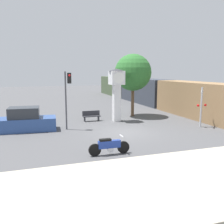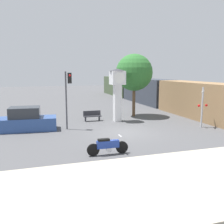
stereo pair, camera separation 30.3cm
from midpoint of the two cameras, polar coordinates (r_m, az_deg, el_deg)
name	(u,v)px [view 2 (the right image)]	position (r m, az deg, el deg)	size (l,w,h in m)	color
ground_plane	(125,132)	(18.49, 3.55, -4.67)	(120.00, 120.00, 0.00)	#4C4C4F
sidewalk_strip	(195,177)	(11.46, 19.14, -13.88)	(36.00, 6.00, 0.10)	#B2A893
motorcycle	(108,146)	(13.55, -0.35, -7.76)	(2.29, 0.49, 1.01)	black
clock_tower	(117,86)	(22.20, 1.63, 5.85)	(1.43, 1.43, 4.68)	white
freight_train	(147,91)	(35.89, 8.18, 4.82)	(2.80, 35.18, 3.40)	olive
traffic_light	(68,90)	(19.29, -9.62, 4.98)	(0.50, 0.35, 4.44)	#47474C
railroad_crossing_signal	(202,105)	(21.16, 20.33, 1.42)	(0.90, 0.82, 3.21)	#B7B7BC
street_tree	(134,73)	(24.76, 5.45, 8.95)	(3.60, 3.60, 6.13)	brown
bench	(92,116)	(22.61, -4.16, -0.82)	(1.60, 0.44, 0.92)	#2D2D33
parked_car	(27,121)	(19.94, -18.42, -1.89)	(4.33, 2.12, 1.80)	#2D4C8C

